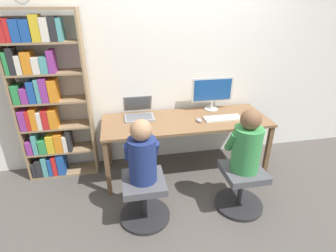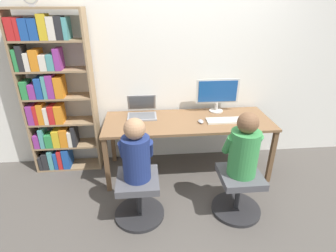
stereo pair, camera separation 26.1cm
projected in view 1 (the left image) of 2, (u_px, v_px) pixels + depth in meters
ground_plane at (192, 186)px, 3.14m from camera, size 14.00×14.00×0.00m
wall_back at (179, 63)px, 3.28m from camera, size 10.00×0.05×2.60m
desk at (186, 124)px, 3.18m from camera, size 1.99×0.72×0.71m
desktop_monitor at (212, 92)px, 3.34m from camera, size 0.54×0.17×0.43m
laptop at (139, 113)px, 3.21m from camera, size 0.35×0.37×0.24m
keyboard at (223, 118)px, 3.15m from camera, size 0.45×0.16×0.03m
computer_mouse_by_keyboard at (199, 120)px, 3.09m from camera, size 0.06×0.10×0.03m
office_chair_left at (241, 186)px, 2.73m from camera, size 0.51×0.51×0.47m
office_chair_right at (144, 197)px, 2.58m from camera, size 0.51×0.51×0.47m
person_at_monitor at (247, 144)px, 2.52m from camera, size 0.34×0.30×0.64m
person_at_laptop at (142, 154)px, 2.37m from camera, size 0.32×0.28×0.62m
bookshelf at (45, 100)px, 2.95m from camera, size 0.81×0.26×1.95m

